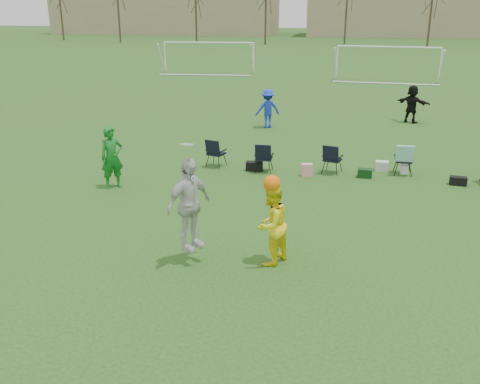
% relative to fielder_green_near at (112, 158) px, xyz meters
% --- Properties ---
extents(ground, '(260.00, 260.00, 0.00)m').
position_rel_fielder_green_near_xyz_m(ground, '(5.21, -5.07, -0.93)').
color(ground, '#254917').
rests_on(ground, ground).
extents(fielder_green_near, '(0.80, 0.78, 1.86)m').
position_rel_fielder_green_near_xyz_m(fielder_green_near, '(0.00, 0.00, 0.00)').
color(fielder_green_near, '#136C1F').
rests_on(fielder_green_near, ground).
extents(fielder_blue, '(1.27, 1.06, 1.71)m').
position_rel_fielder_green_near_xyz_m(fielder_blue, '(3.21, 9.25, -0.07)').
color(fielder_blue, '#1933BF').
rests_on(fielder_blue, ground).
extents(fielder_black, '(1.64, 1.29, 1.74)m').
position_rel_fielder_green_near_xyz_m(fielder_black, '(9.62, 11.73, -0.06)').
color(fielder_black, black).
rests_on(fielder_black, ground).
extents(center_contest, '(2.66, 1.46, 2.64)m').
position_rel_fielder_green_near_xyz_m(center_contest, '(4.53, -4.17, 0.19)').
color(center_contest, silver).
rests_on(center_contest, ground).
extents(sideline_setup, '(9.50, 1.41, 1.67)m').
position_rel_fielder_green_near_xyz_m(sideline_setup, '(7.27, 2.81, -0.42)').
color(sideline_setup, '#0F3917').
rests_on(sideline_setup, ground).
extents(goal_left, '(7.39, 0.76, 2.46)m').
position_rel_fielder_green_near_xyz_m(goal_left, '(-4.79, 28.93, 1.00)').
color(goal_left, white).
rests_on(goal_left, ground).
extents(goal_mid, '(7.40, 0.63, 2.46)m').
position_rel_fielder_green_near_xyz_m(goal_mid, '(9.21, 26.93, 1.00)').
color(goal_mid, white).
rests_on(goal_mid, ground).
extents(tree_line, '(110.28, 3.28, 11.40)m').
position_rel_fielder_green_near_xyz_m(tree_line, '(5.45, 64.77, 4.16)').
color(tree_line, '#382B21').
rests_on(tree_line, ground).
extents(building_row, '(126.00, 16.00, 13.00)m').
position_rel_fielder_green_near_xyz_m(building_row, '(11.94, 90.93, 5.06)').
color(building_row, tan).
rests_on(building_row, ground).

